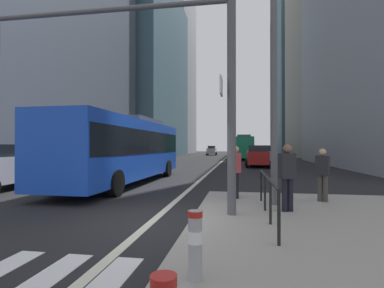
# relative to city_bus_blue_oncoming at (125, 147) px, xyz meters

# --- Properties ---
(ground_plane) EXTENTS (160.00, 160.00, 0.00)m
(ground_plane) POSITION_rel_city_bus_blue_oncoming_xyz_m (3.51, 13.21, -1.84)
(ground_plane) COLOR black
(lane_centre_line) EXTENTS (0.20, 80.00, 0.01)m
(lane_centre_line) POSITION_rel_city_bus_blue_oncoming_xyz_m (3.51, 23.21, -1.83)
(lane_centre_line) COLOR beige
(lane_centre_line) RESTS_ON ground
(office_tower_left_mid) EXTENTS (13.63, 25.90, 30.30)m
(office_tower_left_mid) POSITION_rel_city_bus_blue_oncoming_xyz_m (-12.49, 36.47, 13.31)
(office_tower_left_mid) COLOR slate
(office_tower_left_mid) RESTS_ON ground
(office_tower_left_far) EXTENTS (10.87, 19.60, 52.15)m
(office_tower_left_far) POSITION_rel_city_bus_blue_oncoming_xyz_m (-12.49, 62.23, 24.24)
(office_tower_left_far) COLOR #9E9EA3
(office_tower_left_far) RESTS_ON ground
(office_tower_right_mid) EXTENTS (11.14, 17.76, 38.26)m
(office_tower_right_mid) POSITION_rel_city_bus_blue_oncoming_xyz_m (20.51, 39.25, 17.29)
(office_tower_right_mid) COLOR gray
(office_tower_right_mid) RESTS_ON ground
(office_tower_right_far) EXTENTS (11.85, 23.26, 37.79)m
(office_tower_right_far) POSITION_rel_city_bus_blue_oncoming_xyz_m (20.51, 62.14, 17.06)
(office_tower_right_far) COLOR slate
(office_tower_right_far) RESTS_ON ground
(city_bus_blue_oncoming) EXTENTS (2.84, 11.39, 3.40)m
(city_bus_blue_oncoming) POSITION_rel_city_bus_blue_oncoming_xyz_m (0.00, 0.00, 0.00)
(city_bus_blue_oncoming) COLOR blue
(city_bus_blue_oncoming) RESTS_ON ground
(sedan_white_oncoming) EXTENTS (2.05, 4.31, 1.94)m
(sedan_white_oncoming) POSITION_rel_city_bus_blue_oncoming_xyz_m (-4.46, -2.75, -0.85)
(sedan_white_oncoming) COLOR silver
(sedan_white_oncoming) RESTS_ON ground
(city_bus_red_receding) EXTENTS (2.81, 10.67, 3.40)m
(city_bus_red_receding) POSITION_rel_city_bus_blue_oncoming_xyz_m (6.29, 28.29, -0.00)
(city_bus_red_receding) COLOR #198456
(city_bus_red_receding) RESTS_ON ground
(city_bus_red_distant) EXTENTS (2.91, 10.93, 3.40)m
(city_bus_red_distant) POSITION_rel_city_bus_blue_oncoming_xyz_m (6.39, 51.25, -0.00)
(city_bus_red_distant) COLOR #198456
(city_bus_red_distant) RESTS_ON ground
(car_oncoming_mid) EXTENTS (2.07, 4.38, 1.94)m
(car_oncoming_mid) POSITION_rel_city_bus_blue_oncoming_xyz_m (-0.09, 46.92, -0.85)
(car_oncoming_mid) COLOR silver
(car_oncoming_mid) RESTS_ON ground
(car_receding_near) EXTENTS (2.06, 4.57, 1.94)m
(car_receding_near) POSITION_rel_city_bus_blue_oncoming_xyz_m (7.20, 12.88, -0.85)
(car_receding_near) COLOR maroon
(car_receding_near) RESTS_ON ground
(car_receding_far) EXTENTS (2.10, 4.29, 1.94)m
(car_receding_far) POSITION_rel_city_bus_blue_oncoming_xyz_m (7.81, 14.28, -0.85)
(car_receding_far) COLOR #B2A899
(car_receding_far) RESTS_ON ground
(traffic_signal_gantry) EXTENTS (7.24, 0.65, 6.00)m
(traffic_signal_gantry) POSITION_rel_city_bus_blue_oncoming_xyz_m (2.98, -6.46, 2.33)
(traffic_signal_gantry) COLOR #515156
(traffic_signal_gantry) RESTS_ON median_island
(street_lamp_post) EXTENTS (5.50, 0.32, 8.00)m
(street_lamp_post) POSITION_rel_city_bus_blue_oncoming_xyz_m (6.65, -4.96, 3.45)
(street_lamp_post) COLOR #56565B
(street_lamp_post) RESTS_ON median_island
(bollard_left) EXTENTS (0.20, 0.20, 0.88)m
(bollard_left) POSITION_rel_city_bus_blue_oncoming_xyz_m (5.08, -10.11, -1.19)
(bollard_left) COLOR #99999E
(bollard_left) RESTS_ON median_island
(pedestrian_railing) EXTENTS (0.06, 4.19, 0.98)m
(pedestrian_railing) POSITION_rel_city_bus_blue_oncoming_xyz_m (6.31, -6.54, -0.96)
(pedestrian_railing) COLOR black
(pedestrian_railing) RESTS_ON median_island
(pedestrian_waiting) EXTENTS (0.38, 0.45, 1.73)m
(pedestrian_waiting) POSITION_rel_city_bus_blue_oncoming_xyz_m (5.51, -4.09, -0.72)
(pedestrian_waiting) COLOR black
(pedestrian_waiting) RESTS_ON median_island
(pedestrian_walking) EXTENTS (0.43, 0.34, 1.77)m
(pedestrian_walking) POSITION_rel_city_bus_blue_oncoming_xyz_m (6.89, -5.85, -0.70)
(pedestrian_walking) COLOR black
(pedestrian_walking) RESTS_ON median_island
(pedestrian_far) EXTENTS (0.45, 0.40, 1.64)m
(pedestrian_far) POSITION_rel_city_bus_blue_oncoming_xyz_m (8.19, -4.25, -0.78)
(pedestrian_far) COLOR #423D38
(pedestrian_far) RESTS_ON median_island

